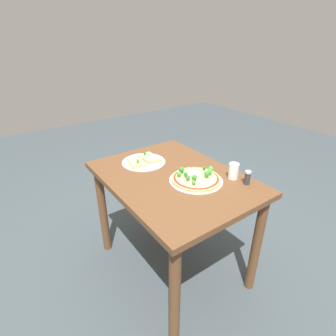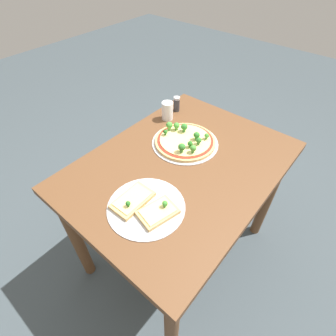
{
  "view_description": "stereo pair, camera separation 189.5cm",
  "coord_description": "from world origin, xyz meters",
  "px_view_note": "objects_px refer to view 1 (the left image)",
  "views": [
    {
      "loc": [
        1.16,
        -0.87,
        1.55
      ],
      "look_at": [
        -0.08,
        0.01,
        0.79
      ],
      "focal_mm": 28.0,
      "sensor_mm": 36.0,
      "label": 1
    },
    {
      "loc": [
        -0.7,
        -0.51,
        1.58
      ],
      "look_at": [
        -0.08,
        0.01,
        0.79
      ],
      "focal_mm": 28.0,
      "sensor_mm": 36.0,
      "label": 2
    }
  ],
  "objects_px": {
    "drinking_cup": "(234,171)",
    "condiment_shaker": "(247,178)",
    "dining_table": "(173,192)",
    "pizza_tray_whole": "(196,178)",
    "pizza_tray_slice": "(144,161)"
  },
  "relations": [
    {
      "from": "dining_table",
      "to": "pizza_tray_slice",
      "type": "xyz_separation_m",
      "value": [
        -0.29,
        -0.05,
        0.13
      ]
    },
    {
      "from": "pizza_tray_whole",
      "to": "drinking_cup",
      "type": "relative_size",
      "value": 3.29
    },
    {
      "from": "pizza_tray_whole",
      "to": "condiment_shaker",
      "type": "height_order",
      "value": "condiment_shaker"
    },
    {
      "from": "pizza_tray_slice",
      "to": "condiment_shaker",
      "type": "relative_size",
      "value": 3.55
    },
    {
      "from": "dining_table",
      "to": "pizza_tray_whole",
      "type": "bearing_deg",
      "value": 31.29
    },
    {
      "from": "dining_table",
      "to": "condiment_shaker",
      "type": "distance_m",
      "value": 0.47
    },
    {
      "from": "drinking_cup",
      "to": "pizza_tray_slice",
      "type": "bearing_deg",
      "value": -147.85
    },
    {
      "from": "drinking_cup",
      "to": "dining_table",
      "type": "bearing_deg",
      "value": -129.89
    },
    {
      "from": "pizza_tray_whole",
      "to": "drinking_cup",
      "type": "distance_m",
      "value": 0.23
    },
    {
      "from": "dining_table",
      "to": "pizza_tray_whole",
      "type": "relative_size",
      "value": 3.17
    },
    {
      "from": "pizza_tray_slice",
      "to": "drinking_cup",
      "type": "xyz_separation_m",
      "value": [
        0.52,
        0.33,
        0.04
      ]
    },
    {
      "from": "drinking_cup",
      "to": "condiment_shaker",
      "type": "bearing_deg",
      "value": 7.97
    },
    {
      "from": "condiment_shaker",
      "to": "dining_table",
      "type": "bearing_deg",
      "value": -138.32
    },
    {
      "from": "drinking_cup",
      "to": "pizza_tray_whole",
      "type": "bearing_deg",
      "value": -117.95
    },
    {
      "from": "drinking_cup",
      "to": "condiment_shaker",
      "type": "distance_m",
      "value": 0.1
    }
  ]
}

